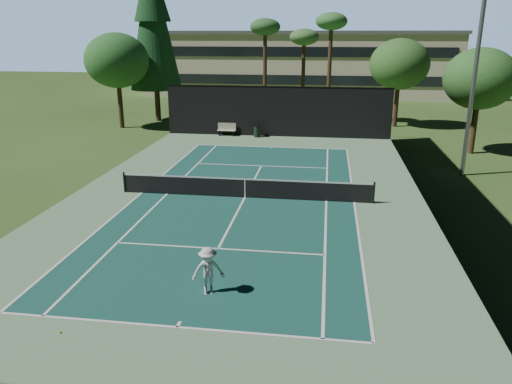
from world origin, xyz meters
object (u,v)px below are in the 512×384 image
Objects in this scene: player at (208,271)px; tennis_ball_d at (153,171)px; tennis_ball_c at (273,189)px; trash_bin at (257,131)px; tennis_net at (245,187)px; tennis_ball_b at (243,191)px; park_bench at (227,129)px; tennis_ball_a at (60,332)px.

tennis_ball_d is at bearing 96.27° from player.
trash_bin reaches higher than tennis_ball_c.
tennis_net is 8.02× the size of player.
player is (0.44, -9.83, 0.25)m from tennis_net.
tennis_net is at bearing -75.47° from tennis_ball_b.
trash_bin is (-1.99, 25.33, -0.33)m from player.
park_bench is at bearing 173.92° from trash_bin.
player reaches higher than tennis_net.
player is at bearing -87.45° from tennis_net.
tennis_net is 181.09× the size of tennis_ball_a.
tennis_net reaches higher than tennis_ball_a.
tennis_net is 174.08× the size of tennis_ball_b.
tennis_ball_a is 0.96× the size of tennis_ball_b.
player is at bearing -79.96° from park_bench.
tennis_net is 13.65× the size of trash_bin.
player is 1.07× the size of park_bench.
player is 24.15× the size of tennis_ball_c.
tennis_ball_a is at bearing -101.99° from tennis_ball_b.
tennis_ball_a reaches higher than tennis_ball_d.
tennis_ball_a reaches higher than tennis_ball_c.
tennis_ball_c is at bearing 49.99° from tennis_net.
tennis_ball_a is at bearing -93.30° from trash_bin.
trash_bin is (1.62, 28.11, 0.44)m from tennis_ball_a.
tennis_ball_c is at bearing -69.25° from park_bench.
tennis_ball_b reaches higher than tennis_ball_d.
tennis_ball_a is at bearing -104.10° from tennis_net.
tennis_net is at bearing -84.29° from trash_bin.
player is at bearing 37.66° from tennis_ball_a.
tennis_net reaches higher than trash_bin.
park_bench reaches higher than tennis_ball_c.
tennis_ball_a is 14.85m from tennis_ball_c.
tennis_ball_c is at bearing 17.91° from tennis_ball_b.
tennis_net reaches higher than park_bench.
player reaches higher than tennis_ball_b.
player reaches higher than park_bench.
player is 25.41m from trash_bin.
tennis_net is 15.57m from trash_bin.
park_bench is (-3.82, 14.73, 0.51)m from tennis_ball_b.
park_bench is (2.27, 11.46, 0.51)m from tennis_ball_d.
park_bench is at bearing 80.61° from player.
player is 24.71× the size of tennis_ball_d.
tennis_ball_b is 1.14× the size of tennis_ball_d.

